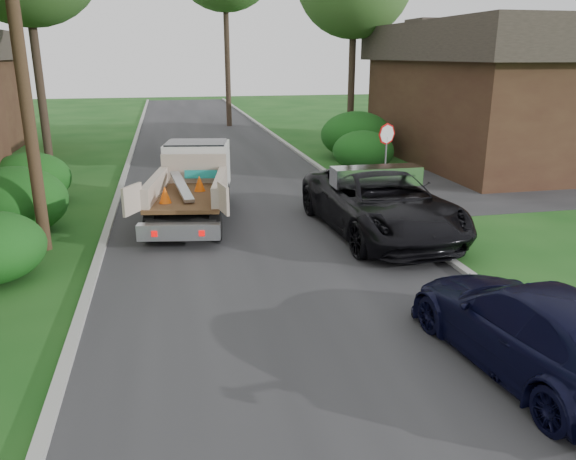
# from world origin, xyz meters

# --- Properties ---
(ground) EXTENTS (120.00, 120.00, 0.00)m
(ground) POSITION_xyz_m (0.00, 0.00, 0.00)
(ground) COLOR #154714
(ground) RESTS_ON ground
(road) EXTENTS (8.00, 90.00, 0.02)m
(road) POSITION_xyz_m (0.00, 10.00, 0.00)
(road) COLOR #28282B
(road) RESTS_ON ground
(side_street) EXTENTS (16.00, 7.00, 0.02)m
(side_street) POSITION_xyz_m (12.00, 9.00, 0.01)
(side_street) COLOR #28282B
(side_street) RESTS_ON ground
(curb_left) EXTENTS (0.20, 90.00, 0.12)m
(curb_left) POSITION_xyz_m (-4.10, 10.00, 0.06)
(curb_left) COLOR #9E9E99
(curb_left) RESTS_ON ground
(curb_right) EXTENTS (0.20, 90.00, 0.12)m
(curb_right) POSITION_xyz_m (4.10, 10.00, 0.06)
(curb_right) COLOR #9E9E99
(curb_right) RESTS_ON ground
(stop_sign) EXTENTS (0.71, 0.32, 2.48)m
(stop_sign) POSITION_xyz_m (5.20, 9.00, 1.78)
(stop_sign) COLOR slate
(stop_sign) RESTS_ON ground
(utility_pole) EXTENTS (2.42, 1.25, 10.00)m
(utility_pole) POSITION_xyz_m (-5.48, 4.98, 5.17)
(utility_pole) COLOR #382619
(utility_pole) RESTS_ON ground
(house_right) EXTENTS (9.72, 12.96, 6.20)m
(house_right) POSITION_xyz_m (13.00, 14.00, 3.16)
(house_right) COLOR #3A2118
(house_right) RESTS_ON ground
(hedge_left_b) EXTENTS (2.86, 2.86, 1.87)m
(hedge_left_b) POSITION_xyz_m (-6.50, 6.50, 0.94)
(hedge_left_b) COLOR #104814
(hedge_left_b) RESTS_ON ground
(hedge_left_c) EXTENTS (2.60, 2.60, 1.70)m
(hedge_left_c) POSITION_xyz_m (-6.80, 10.00, 0.85)
(hedge_left_c) COLOR #104814
(hedge_left_c) RESTS_ON ground
(hedge_right_a) EXTENTS (2.60, 2.60, 1.70)m
(hedge_right_a) POSITION_xyz_m (5.80, 13.00, 0.85)
(hedge_right_a) COLOR #104814
(hedge_right_a) RESTS_ON ground
(hedge_right_b) EXTENTS (3.38, 3.38, 2.21)m
(hedge_right_b) POSITION_xyz_m (6.50, 16.00, 1.10)
(hedge_right_b) COLOR #104814
(hedge_right_b) RESTS_ON ground
(flatbed_truck) EXTENTS (3.20, 5.83, 2.10)m
(flatbed_truck) POSITION_xyz_m (-1.58, 7.58, 1.14)
(flatbed_truck) COLOR black
(flatbed_truck) RESTS_ON ground
(black_pickup) EXTENTS (3.21, 6.43, 1.75)m
(black_pickup) POSITION_xyz_m (3.30, 4.50, 0.87)
(black_pickup) COLOR black
(black_pickup) RESTS_ON ground
(navy_suv) EXTENTS (2.43, 5.05, 1.42)m
(navy_suv) POSITION_xyz_m (3.04, -2.68, 0.71)
(navy_suv) COLOR black
(navy_suv) RESTS_ON ground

